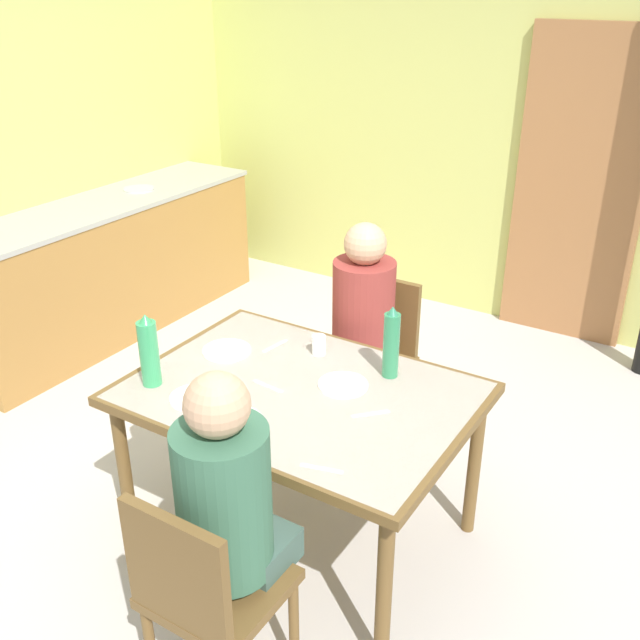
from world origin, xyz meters
TOP-DOWN VIEW (x-y plane):
  - ground_plane at (0.00, 0.00)m, footprint 6.38×6.38m
  - wall_back at (0.00, 2.45)m, footprint 4.65×0.10m
  - wall_left at (-2.22, 0.61)m, footprint 0.10×3.68m
  - door_wooden at (0.76, 2.37)m, footprint 0.80×0.05m
  - kitchen_counter at (-1.89, 0.83)m, footprint 0.61×2.34m
  - dining_table at (0.36, -0.24)m, footprint 1.36×0.98m
  - chair_near_diner at (0.56, -1.08)m, footprint 0.40×0.40m
  - chair_far_diner at (0.26, 0.60)m, footprint 0.40×0.40m
  - person_near_diner at (0.56, -0.94)m, footprint 0.30×0.37m
  - person_far_diner at (0.26, 0.47)m, footprint 0.30×0.37m
  - water_bottle_green_near at (0.61, 0.06)m, footprint 0.07×0.07m
  - water_bottle_green_far at (-0.17, -0.51)m, footprint 0.08×0.08m
  - dinner_plate_near_left at (0.05, -0.51)m, footprint 0.20×0.20m
  - dinner_plate_near_right at (0.49, -0.12)m, footprint 0.20×0.20m
  - dinner_plate_far_center at (0.29, -0.56)m, footprint 0.20×0.20m
  - dinner_plate_far_side at (-0.09, -0.14)m, footprint 0.21×0.21m
  - drinking_glass_by_near_diner at (0.26, 0.06)m, footprint 0.06×0.06m
  - cutlery_knife_near at (0.06, 0.01)m, footprint 0.04×0.15m
  - cutlery_fork_near at (0.71, -0.63)m, footprint 0.15×0.05m
  - cutlery_knife_far at (0.24, -0.29)m, footprint 0.15×0.03m
  - cutlery_fork_far at (0.69, -0.24)m, footprint 0.12×0.12m

SIDE VIEW (x-z plane):
  - ground_plane at x=0.00m, z-range 0.00..0.00m
  - kitchen_counter at x=-1.89m, z-range 0.00..0.91m
  - chair_near_diner at x=0.56m, z-range 0.06..0.93m
  - chair_far_diner at x=0.26m, z-range 0.06..0.93m
  - dining_table at x=0.36m, z-range 0.30..1.04m
  - cutlery_knife_near at x=0.06m, z-range 0.74..0.74m
  - cutlery_fork_near at x=0.71m, z-range 0.74..0.74m
  - cutlery_knife_far at x=0.24m, z-range 0.74..0.74m
  - cutlery_fork_far at x=0.69m, z-range 0.74..0.74m
  - dinner_plate_near_left at x=0.05m, z-range 0.74..0.75m
  - dinner_plate_near_right at x=0.49m, z-range 0.74..0.75m
  - dinner_plate_far_center at x=0.29m, z-range 0.74..0.75m
  - dinner_plate_far_side at x=-0.09m, z-range 0.74..0.75m
  - person_near_diner at x=0.56m, z-range 0.40..1.17m
  - person_far_diner at x=0.26m, z-range 0.40..1.17m
  - drinking_glass_by_near_diner at x=0.26m, z-range 0.74..0.83m
  - water_bottle_green_far at x=-0.17m, z-range 0.73..1.04m
  - water_bottle_green_near at x=0.61m, z-range 0.73..1.05m
  - door_wooden at x=0.76m, z-range 0.00..2.00m
  - wall_back at x=0.00m, z-range 0.00..2.55m
  - wall_left at x=-2.22m, z-range 0.00..2.55m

